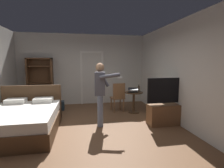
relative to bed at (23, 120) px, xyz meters
The scene contains 14 objects.
ground_plane 1.55m from the bed, ahead, with size 6.09×6.09×0.00m, color brown.
wall_back 3.27m from the bed, 60.54° to the left, with size 5.19×0.12×2.79m, color beige.
wall_right 4.20m from the bed, ahead, with size 0.12×5.78×2.79m, color beige.
doorway_frame 3.33m from the bed, 54.38° to the left, with size 0.93×0.08×2.13m.
bed is the anchor object (origin of this frame).
bookshelf 2.56m from the bed, 92.03° to the left, with size 0.91×0.32×1.85m.
tv_flatscreen 3.69m from the bed, ahead, with size 1.16×0.40×1.28m.
side_table 3.32m from the bed, 18.75° to the left, with size 0.60×0.60×0.70m.
laptop 3.30m from the bed, 18.30° to the left, with size 0.40×0.41×0.16m.
bottle_on_table 3.46m from the bed, 16.73° to the left, with size 0.06×0.06×0.26m.
wooden_chair 2.93m from the bed, 25.21° to the left, with size 0.47×0.47×0.99m.
person_blue_shirt 2.03m from the bed, ahead, with size 0.68×0.62×1.67m.
suitcase_dark 1.93m from the bed, 74.89° to the left, with size 0.61×0.33×0.31m, color #1E2D38.
suitcase_small 1.79m from the bed, 75.32° to the left, with size 0.50×0.38×0.30m, color black.
Camera 1 is at (-0.11, -4.13, 1.67)m, focal length 27.19 mm.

